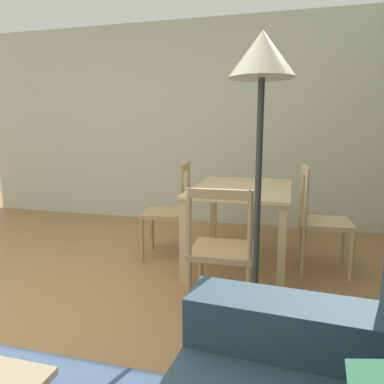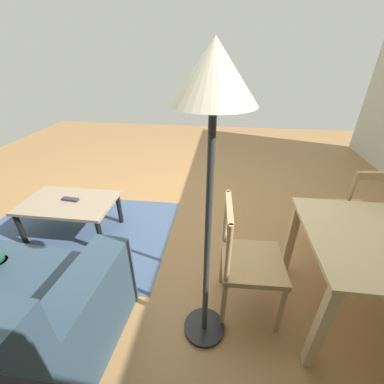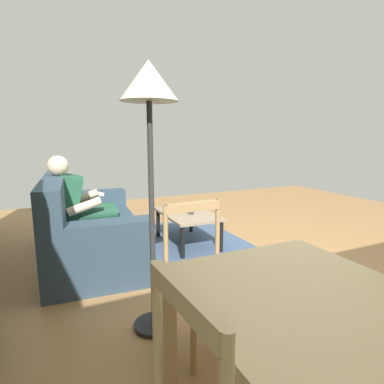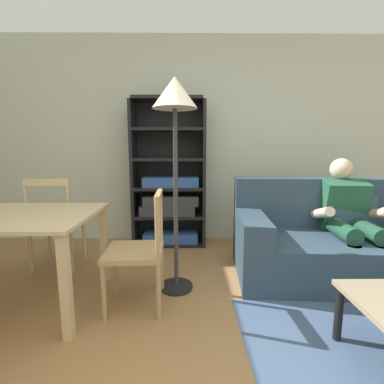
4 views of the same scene
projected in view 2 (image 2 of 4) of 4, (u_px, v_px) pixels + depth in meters
name	position (u px, v px, depth m)	size (l,w,h in m)	color
ground_plane	(182.00, 213.00, 2.99)	(8.11, 8.11, 0.00)	#9E7042
coffee_table	(69.00, 206.00, 2.51)	(0.90, 0.55, 0.39)	gray
tv_remote	(70.00, 199.00, 2.50)	(0.05, 0.17, 0.02)	#2D2D38
dining_chair_facing_couch	(248.00, 261.00, 1.71)	(0.44, 0.44, 0.88)	tan
dining_chair_by_doorway	(352.00, 213.00, 2.21)	(0.47, 0.47, 0.92)	tan
area_rug	(77.00, 232.00, 2.67)	(2.00, 1.40, 0.01)	#3D5170
floor_lamp	(213.00, 114.00, 1.02)	(0.36, 0.36, 1.75)	black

